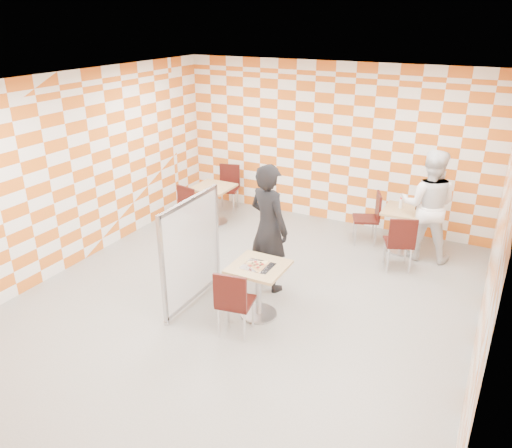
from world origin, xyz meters
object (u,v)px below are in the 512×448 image
(main_table, at_px, (259,282))
(chair_main_front, at_px, (233,299))
(second_table, at_px, (404,223))
(man_dark, at_px, (269,228))
(empty_table, at_px, (214,198))
(man_white, at_px, (428,205))
(chair_second_front, at_px, (400,240))
(chair_second_side, at_px, (371,214))
(partition, at_px, (192,251))
(sport_bottle, at_px, (401,203))
(chair_empty_far, at_px, (229,184))
(soda_bottle, at_px, (418,204))
(chair_empty_near, at_px, (191,205))

(main_table, distance_m, chair_main_front, 0.58)
(second_table, height_order, man_dark, man_dark)
(main_table, height_order, empty_table, same)
(man_white, bearing_deg, chair_second_front, 64.10)
(chair_second_front, bearing_deg, chair_second_side, 129.07)
(partition, bearing_deg, sport_bottle, 54.72)
(empty_table, distance_m, chair_second_front, 3.62)
(chair_main_front, distance_m, chair_second_side, 3.61)
(chair_main_front, distance_m, chair_empty_far, 4.48)
(soda_bottle, bearing_deg, chair_second_front, -94.34)
(chair_second_front, distance_m, partition, 3.25)
(soda_bottle, bearing_deg, main_table, -116.04)
(chair_main_front, distance_m, man_dark, 1.41)
(main_table, bearing_deg, second_table, 65.96)
(man_dark, bearing_deg, main_table, 127.53)
(chair_second_side, height_order, man_white, man_white)
(man_white, bearing_deg, soda_bottle, -51.09)
(man_white, distance_m, soda_bottle, 0.27)
(chair_second_side, bearing_deg, main_table, -103.53)
(main_table, distance_m, soda_bottle, 3.34)
(main_table, relative_size, man_white, 0.41)
(man_white, bearing_deg, chair_main_front, 57.28)
(main_table, relative_size, soda_bottle, 3.26)
(chair_second_front, height_order, chair_empty_near, same)
(empty_table, distance_m, partition, 2.88)
(empty_table, relative_size, man_dark, 0.40)
(main_table, bearing_deg, partition, -173.62)
(main_table, bearing_deg, chair_second_side, 76.47)
(second_table, height_order, empty_table, same)
(chair_main_front, relative_size, man_dark, 0.49)
(chair_empty_near, xyz_separation_m, man_dark, (2.11, -1.12, 0.40))
(chair_main_front, height_order, soda_bottle, soda_bottle)
(chair_empty_far, distance_m, sport_bottle, 3.56)
(main_table, height_order, partition, partition)
(second_table, bearing_deg, empty_table, -173.31)
(main_table, distance_m, man_dark, 0.90)
(chair_main_front, bearing_deg, chair_second_front, 61.74)
(man_white, height_order, sport_bottle, man_white)
(chair_main_front, xyz_separation_m, chair_second_side, (0.77, 3.53, 0.00))
(chair_second_front, relative_size, soda_bottle, 4.02)
(chair_second_front, relative_size, sport_bottle, 4.62)
(chair_main_front, relative_size, chair_empty_near, 1.00)
(chair_second_front, height_order, soda_bottle, soda_bottle)
(second_table, bearing_deg, soda_bottle, 29.72)
(main_table, relative_size, chair_empty_near, 0.81)
(man_dark, bearing_deg, chair_empty_near, -6.85)
(partition, height_order, man_white, man_white)
(second_table, bearing_deg, chair_empty_near, -164.46)
(chair_empty_far, xyz_separation_m, partition, (1.38, -3.38, 0.25))
(chair_second_front, bearing_deg, second_table, 97.65)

